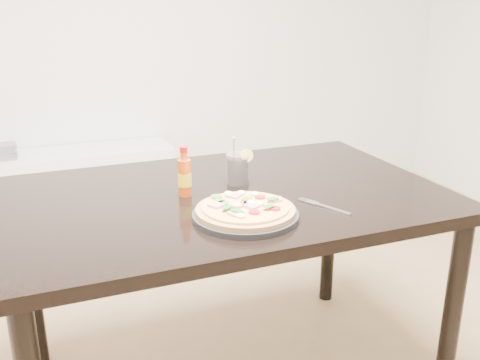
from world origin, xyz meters
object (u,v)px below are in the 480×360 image
object	(u,v)px
pizza	(245,209)
hot_sauce_bottle	(185,177)
dining_table	(227,216)
media_console	(55,194)
plate	(245,215)
cola_cup	(238,169)
fork	(322,206)

from	to	relation	value
pizza	hot_sauce_bottle	distance (m)	0.27
dining_table	hot_sauce_bottle	distance (m)	0.20
dining_table	media_console	world-z (taller)	dining_table
plate	hot_sauce_bottle	size ratio (longest dim) A/B	1.90
cola_cup	media_console	size ratio (longest dim) A/B	0.12
cola_cup	hot_sauce_bottle	bearing A→B (deg)	-165.47
cola_cup	media_console	distance (m)	1.76
pizza	hot_sauce_bottle	bearing A→B (deg)	114.47
cola_cup	media_console	bearing A→B (deg)	109.41
dining_table	plate	bearing A→B (deg)	-96.12
fork	dining_table	bearing A→B (deg)	110.80
pizza	media_console	world-z (taller)	pizza
pizza	fork	size ratio (longest dim) A/B	1.61
hot_sauce_bottle	cola_cup	size ratio (longest dim) A/B	0.93
hot_sauce_bottle	fork	distance (m)	0.44
pizza	cola_cup	world-z (taller)	cola_cup
plate	media_console	bearing A→B (deg)	103.91
media_console	dining_table	bearing A→B (deg)	-73.53
plate	hot_sauce_bottle	world-z (taller)	hot_sauce_bottle
fork	pizza	bearing A→B (deg)	154.58
pizza	media_console	size ratio (longest dim) A/B	0.21
dining_table	fork	xyz separation A→B (m)	(0.23, -0.23, 0.09)
cola_cup	media_console	xyz separation A→B (m)	(-0.56, 1.58, -0.55)
media_console	plate	bearing A→B (deg)	-76.09
fork	media_console	bearing A→B (deg)	86.71
hot_sauce_bottle	cola_cup	distance (m)	0.21
dining_table	cola_cup	bearing A→B (deg)	47.16
hot_sauce_bottle	pizza	bearing A→B (deg)	-65.53
fork	plate	bearing A→B (deg)	155.03
dining_table	plate	distance (m)	0.24
plate	fork	distance (m)	0.25
dining_table	media_console	xyz separation A→B (m)	(-0.49, 1.65, -0.42)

